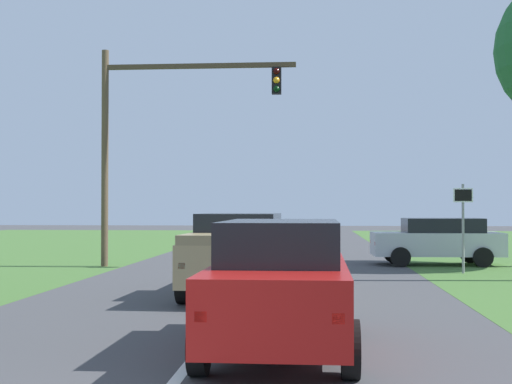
# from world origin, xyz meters

# --- Properties ---
(ground_plane) EXTENTS (120.00, 120.00, 0.00)m
(ground_plane) POSITION_xyz_m (0.00, 9.96, 0.00)
(ground_plane) COLOR #424244
(red_suv_near) EXTENTS (2.11, 4.74, 1.88)m
(red_suv_near) POSITION_xyz_m (1.18, 4.87, 0.99)
(red_suv_near) COLOR #9E1411
(red_suv_near) RESTS_ON ground_plane
(pickup_truck_lead) EXTENTS (2.41, 5.46, 1.92)m
(pickup_truck_lead) POSITION_xyz_m (-0.05, 11.23, 0.99)
(pickup_truck_lead) COLOR tan
(pickup_truck_lead) RESTS_ON ground_plane
(traffic_light) EXTENTS (6.74, 0.40, 7.50)m
(traffic_light) POSITION_xyz_m (-3.82, 18.83, 4.91)
(traffic_light) COLOR brown
(traffic_light) RESTS_ON ground_plane
(keep_moving_sign) EXTENTS (0.60, 0.09, 2.77)m
(keep_moving_sign) POSITION_xyz_m (6.29, 17.22, 1.76)
(keep_moving_sign) COLOR gray
(keep_moving_sign) RESTS_ON ground_plane
(crossing_suv_far) EXTENTS (4.53, 2.17, 1.66)m
(crossing_suv_far) POSITION_xyz_m (6.05, 20.37, 0.88)
(crossing_suv_far) COLOR silver
(crossing_suv_far) RESTS_ON ground_plane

